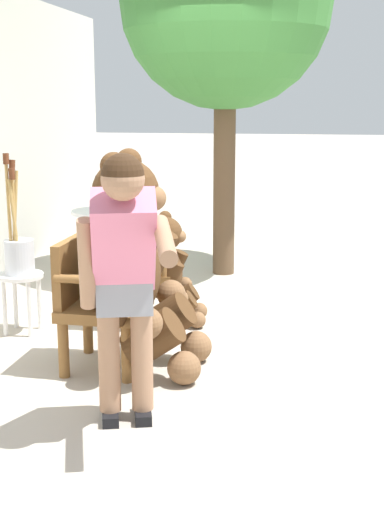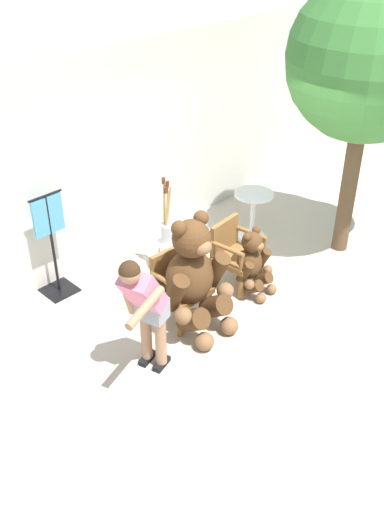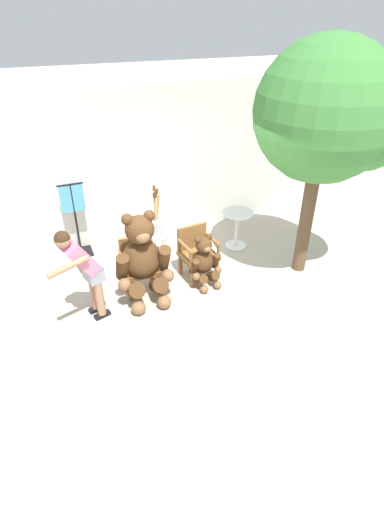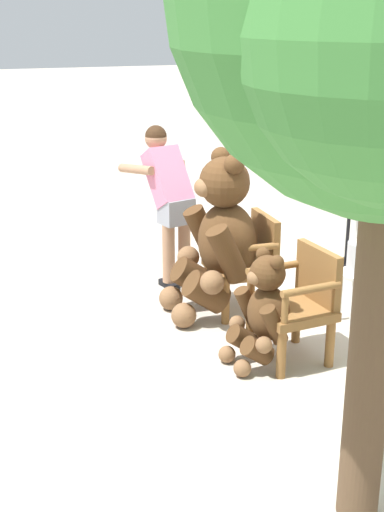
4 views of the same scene
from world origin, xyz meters
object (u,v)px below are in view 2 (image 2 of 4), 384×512
wooden_chair_right (235,252)px  person_visitor (145,303)px  patio_tree (377,62)px  round_side_table (253,210)px  clothing_display_stand (52,243)px  teddy_bear_large (194,276)px  wooden_chair_left (179,284)px  white_stool (170,249)px  teddy_bear_small (253,263)px  brush_bucket (169,229)px

wooden_chair_right → person_visitor: size_ratio=0.57×
patio_tree → round_side_table: bearing=123.7°
round_side_table → clothing_display_stand: 2.91m
patio_tree → person_visitor: bearing=178.1°
teddy_bear_large → patio_tree: bearing=-6.1°
wooden_chair_left → white_stool: wooden_chair_left is taller
teddy_bear_small → person_visitor: bearing=-175.5°
white_stool → round_side_table: 1.47m
brush_bucket → round_side_table: size_ratio=1.26×
teddy_bear_large → round_side_table: 2.21m
teddy_bear_small → white_stool: (-0.41, 1.06, -0.08)m
wooden_chair_left → teddy_bear_small: teddy_bear_small is taller
wooden_chair_right → teddy_bear_small: teddy_bear_small is taller
brush_bucket → clothing_display_stand: bearing=152.7°
wooden_chair_right → white_stool: wooden_chair_right is taller
wooden_chair_left → teddy_bear_small: bearing=-16.2°
teddy_bear_large → person_visitor: person_visitor is taller
round_side_table → teddy_bear_small: bearing=-140.4°
teddy_bear_small → round_side_table: 1.35m
teddy_bear_small → clothing_display_stand: (-1.72, 1.74, 0.29)m
wooden_chair_left → clothing_display_stand: clothing_display_stand is taller
wooden_chair_right → person_visitor: person_visitor is taller
teddy_bear_large → wooden_chair_left: bearing=89.1°
wooden_chair_right → teddy_bear_large: 1.05m
white_stool → patio_tree: patio_tree is taller
person_visitor → white_stool: size_ratio=3.27×
wooden_chair_right → brush_bucket: bearing=117.7°
clothing_display_stand → white_stool: bearing=-27.4°
person_visitor → clothing_display_stand: 1.90m
wooden_chair_left → teddy_bear_large: (-0.00, -0.26, 0.24)m
brush_bucket → clothing_display_stand: 1.47m
person_visitor → brush_bucket: (1.45, 1.21, -0.25)m
teddy_bear_large → white_stool: size_ratio=3.13×
wooden_chair_right → clothing_display_stand: clothing_display_stand is taller
brush_bucket → patio_tree: size_ratio=0.25×
round_side_table → clothing_display_stand: bearing=162.4°
wooden_chair_right → patio_tree: 2.84m
teddy_bear_large → round_side_table: teddy_bear_large is taller
brush_bucket → round_side_table: brush_bucket is taller
teddy_bear_small → patio_tree: 2.81m
wooden_chair_right → brush_bucket: size_ratio=0.95×
white_stool → clothing_display_stand: 1.51m
white_stool → teddy_bear_small: bearing=-68.7°
wooden_chair_left → brush_bucket: 0.98m
teddy_bear_small → person_visitor: person_visitor is taller
brush_bucket → clothing_display_stand: (-1.30, 0.67, 0.07)m
brush_bucket → round_side_table: (1.46, -0.20, -0.20)m
wooden_chair_right → teddy_bear_small: size_ratio=0.97×
teddy_bear_small → patio_tree: patio_tree is taller
wooden_chair_left → round_side_table: 2.11m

